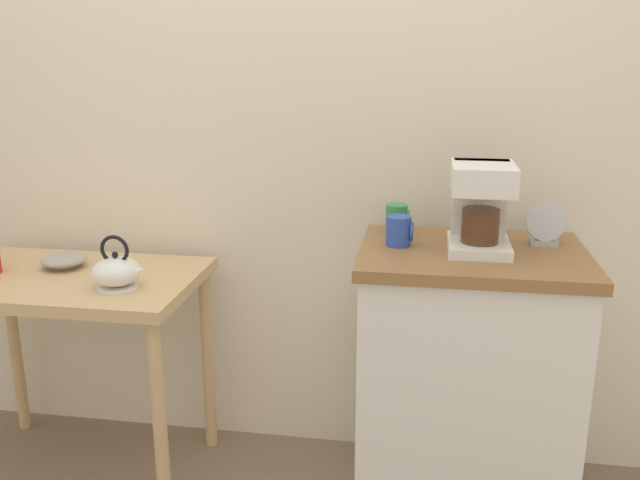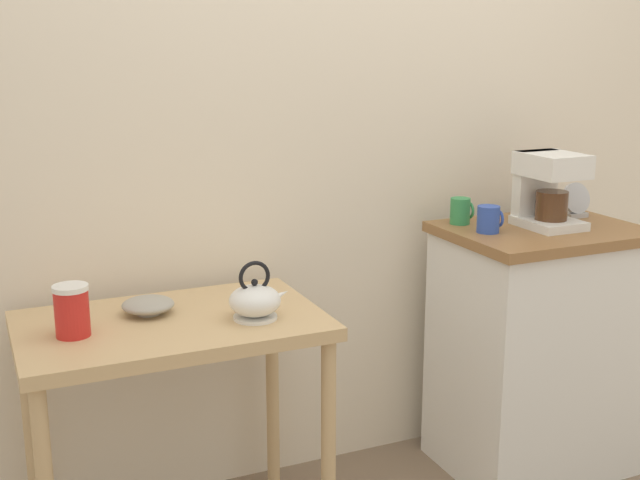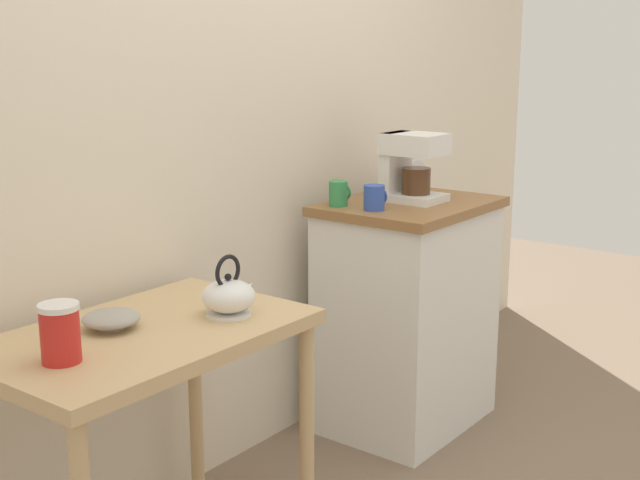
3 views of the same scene
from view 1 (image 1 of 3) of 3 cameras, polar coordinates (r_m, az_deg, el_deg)
The scene contains 9 objects.
back_wall at distance 2.38m, azimuth -0.02°, elevation 13.93°, with size 4.40×0.10×2.80m, color beige.
wooden_table at distance 2.44m, azimuth -20.55°, elevation -5.14°, with size 0.87×0.55×0.75m.
kitchen_counter at distance 2.22m, azimuth 12.24°, elevation -12.07°, with size 0.67×0.52×0.91m.
bowl_stoneware at distance 2.48m, azimuth -21.02°, elevation -1.59°, with size 0.15×0.15×0.05m.
teakettle at distance 2.20m, azimuth -16.95°, elevation -2.58°, with size 0.18×0.15×0.17m.
coffee_maker at distance 2.03m, azimuth 13.57°, elevation 3.11°, with size 0.18×0.22×0.26m.
mug_tall_green at distance 2.19m, azimuth 6.62°, elevation 1.83°, with size 0.08×0.07×0.09m.
mug_blue at distance 2.04m, azimuth 6.79°, elevation 0.78°, with size 0.08×0.08×0.09m.
table_clock at distance 2.15m, azimuth 18.66°, elevation 1.07°, with size 0.12×0.06×0.13m.
Camera 1 is at (0.48, -1.91, 1.48)m, focal length 37.47 mm.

